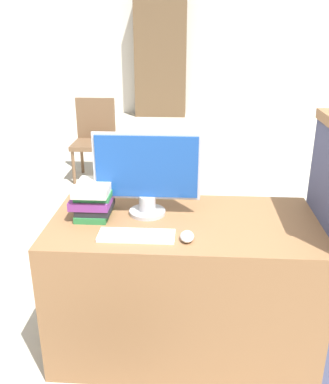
% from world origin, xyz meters
% --- Properties ---
extents(wall_back, '(12.00, 0.06, 2.80)m').
position_xyz_m(wall_back, '(0.00, 6.82, 1.40)').
color(wall_back, silver).
rests_on(wall_back, ground_plane).
extents(desk, '(1.34, 0.69, 0.75)m').
position_xyz_m(desk, '(0.00, 0.35, 0.37)').
color(desk, '#8C603D').
rests_on(desk, ground_plane).
extents(carrel_divider, '(0.07, 0.64, 1.26)m').
position_xyz_m(carrel_divider, '(0.70, 0.32, 0.64)').
color(carrel_divider, '#474C70').
rests_on(carrel_divider, ground_plane).
extents(monitor, '(0.54, 0.19, 0.43)m').
position_xyz_m(monitor, '(-0.19, 0.42, 0.97)').
color(monitor, '#B7B7BC').
rests_on(monitor, desk).
extents(keyboard, '(0.35, 0.13, 0.02)m').
position_xyz_m(keyboard, '(-0.21, 0.15, 0.75)').
color(keyboard, white).
rests_on(keyboard, desk).
extents(mouse, '(0.06, 0.10, 0.04)m').
position_xyz_m(mouse, '(0.02, 0.14, 0.76)').
color(mouse, silver).
rests_on(mouse, desk).
extents(book_stack, '(0.20, 0.25, 0.18)m').
position_xyz_m(book_stack, '(-0.46, 0.38, 0.84)').
color(book_stack, '#2D7F42').
rests_on(book_stack, desk).
extents(far_chair, '(0.44, 0.44, 0.88)m').
position_xyz_m(far_chair, '(-1.06, 3.06, 0.48)').
color(far_chair, brown).
rests_on(far_chair, ground_plane).
extents(bookshelf_far, '(0.94, 0.32, 2.09)m').
position_xyz_m(bookshelf_far, '(-0.57, 6.58, 1.05)').
color(bookshelf_far, brown).
rests_on(bookshelf_far, ground_plane).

